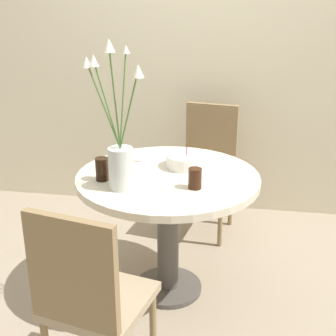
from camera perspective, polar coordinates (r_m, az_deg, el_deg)
The scene contains 11 objects.
ground_plane at distance 2.91m, azimuth 0.00°, elevation -14.52°, with size 16.00×16.00×0.00m, color gray.
wall_back at distance 3.62m, azimuth 3.35°, elevation 14.70°, with size 8.00×0.05×2.60m.
dining_table at distance 2.61m, azimuth 0.00°, elevation -3.85°, with size 1.00×1.00×0.74m.
chair_near_front at distance 3.39m, azimuth 4.80°, elevation 0.84°, with size 0.46×0.46×0.93m.
chair_left_flank at distance 1.99m, azimuth -9.61°, elevation -15.06°, with size 0.48×0.48×0.93m.
birthday_cake at distance 2.66m, azimuth 2.28°, elevation 0.89°, with size 0.23×0.23×0.12m.
flower_vase at distance 2.32m, azimuth -5.95°, elevation 2.07°, with size 0.31×0.25×0.75m.
side_plate at distance 2.83m, azimuth -3.06°, elevation 1.45°, with size 0.19×0.19×0.01m.
drink_glass_0 at distance 2.49m, azimuth -8.04°, elevation -0.14°, with size 0.07×0.07×0.12m.
drink_glass_1 at distance 2.62m, azimuth -6.36°, elevation 0.80°, with size 0.08×0.08×0.10m.
drink_glass_2 at distance 2.37m, azimuth 3.31°, elevation -1.28°, with size 0.07×0.07×0.11m.
Camera 1 is at (0.39, -2.34, 1.68)m, focal length 50.00 mm.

